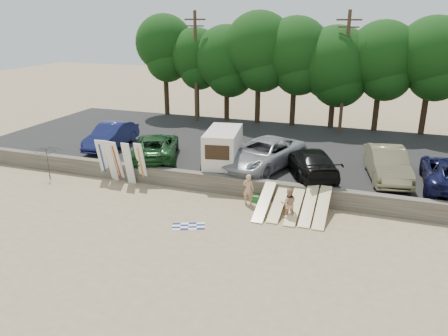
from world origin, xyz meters
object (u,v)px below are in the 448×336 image
(car_3, at_px, (310,162))
(car_4, at_px, (387,164))
(beachgoer_b, at_px, (288,203))
(car_2, at_px, (263,154))
(car_1, at_px, (156,146))
(beach_umbrella, at_px, (47,163))
(box_trailer, at_px, (223,147))
(beachgoer_a, at_px, (248,189))
(car_0, at_px, (111,136))
(cooler, at_px, (256,199))

(car_3, relative_size, car_4, 1.03)
(beachgoer_b, bearing_deg, car_2, -77.50)
(car_1, bearing_deg, beach_umbrella, 14.81)
(box_trailer, bearing_deg, car_1, 166.28)
(beachgoer_a, bearing_deg, car_0, -18.32)
(box_trailer, relative_size, car_4, 0.73)
(car_1, relative_size, car_3, 1.04)
(car_0, distance_m, beachgoer_a, 12.05)
(car_0, xyz_separation_m, car_4, (17.76, -0.26, 0.03))
(car_1, height_order, car_4, car_4)
(car_2, bearing_deg, cooler, -62.51)
(car_0, height_order, car_4, car_4)
(car_0, xyz_separation_m, car_3, (13.67, -1.12, -0.05))
(car_0, bearing_deg, car_2, -8.17)
(car_3, bearing_deg, beachgoer_a, 28.90)
(car_0, relative_size, cooler, 13.33)
(beachgoer_b, relative_size, cooler, 4.18)
(beachgoer_a, distance_m, beach_umbrella, 12.28)
(cooler, bearing_deg, beachgoer_a, -122.11)
(car_1, bearing_deg, car_0, -38.28)
(car_3, bearing_deg, car_2, -33.25)
(car_4, relative_size, beach_umbrella, 2.34)
(car_3, bearing_deg, cooler, 28.33)
(beachgoer_b, bearing_deg, beach_umbrella, -16.92)
(car_3, height_order, beachgoer_b, car_3)
(car_2, height_order, car_4, car_4)
(beach_umbrella, bearing_deg, car_2, 19.96)
(car_4, bearing_deg, beach_umbrella, -176.30)
(box_trailer, xyz_separation_m, beachgoer_b, (4.78, -4.13, -1.20))
(car_0, relative_size, beachgoer_b, 3.19)
(car_1, height_order, beach_umbrella, car_1)
(car_1, height_order, car_2, car_2)
(box_trailer, xyz_separation_m, beach_umbrella, (-9.78, -3.57, -0.98))
(car_1, bearing_deg, box_trailer, 153.31)
(car_0, bearing_deg, car_3, -9.17)
(box_trailer, relative_size, beach_umbrella, 1.72)
(beachgoer_a, distance_m, beachgoer_b, 2.51)
(car_1, xyz_separation_m, car_4, (13.74, 0.89, 0.08))
(car_3, height_order, cooler, car_3)
(car_4, bearing_deg, car_1, 173.14)
(car_1, bearing_deg, car_2, 161.42)
(box_trailer, xyz_separation_m, cooler, (2.77, -2.66, -1.83))
(car_0, bearing_deg, beachgoer_a, -27.00)
(car_0, relative_size, car_3, 0.93)
(car_2, bearing_deg, car_3, 10.35)
(beach_umbrella, bearing_deg, cooler, 4.14)
(car_3, xyz_separation_m, beachgoer_b, (-0.27, -4.51, -0.69))
(cooler, bearing_deg, car_0, 160.12)
(box_trailer, relative_size, car_3, 0.71)
(car_2, distance_m, beach_umbrella, 12.81)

